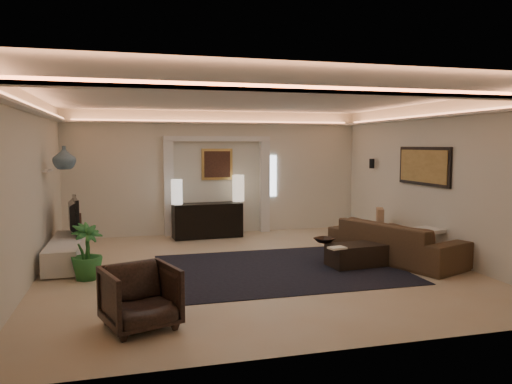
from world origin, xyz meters
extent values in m
plane|color=#C6B496|center=(0.00, 0.00, 0.00)|extent=(7.00, 7.00, 0.00)
plane|color=white|center=(0.00, 0.00, 2.90)|extent=(7.00, 7.00, 0.00)
plane|color=beige|center=(0.00, 3.50, 1.45)|extent=(7.00, 0.00, 7.00)
plane|color=beige|center=(0.00, -3.50, 1.45)|extent=(7.00, 0.00, 7.00)
plane|color=beige|center=(-3.50, 0.00, 1.45)|extent=(0.00, 7.00, 7.00)
plane|color=beige|center=(3.50, 0.00, 1.45)|extent=(0.00, 7.00, 7.00)
cube|color=silver|center=(0.00, 0.00, 2.62)|extent=(7.00, 7.00, 0.04)
cube|color=white|center=(1.35, 3.48, 1.35)|extent=(0.25, 0.03, 1.00)
cube|color=black|center=(0.40, -0.20, 0.01)|extent=(4.00, 3.00, 0.01)
cube|color=silver|center=(-1.15, 3.40, 1.10)|extent=(0.22, 0.20, 2.20)
cube|color=silver|center=(1.15, 3.40, 1.10)|extent=(0.22, 0.20, 2.20)
cube|color=silver|center=(0.00, 3.40, 2.25)|extent=(2.52, 0.20, 0.12)
cube|color=tan|center=(0.00, 3.47, 1.65)|extent=(0.74, 0.04, 0.74)
cube|color=#4C2D1E|center=(0.00, 3.44, 1.65)|extent=(0.62, 0.02, 0.62)
cube|color=black|center=(3.47, 0.30, 1.70)|extent=(0.04, 1.64, 0.74)
cube|color=tan|center=(3.44, 0.30, 1.70)|extent=(0.02, 1.50, 0.62)
cylinder|color=black|center=(3.38, 2.20, 1.68)|extent=(0.12, 0.12, 0.22)
cube|color=silver|center=(-3.44, 1.40, 1.65)|extent=(0.10, 0.55, 0.04)
cube|color=black|center=(-0.33, 2.92, 0.40)|extent=(1.59, 0.59, 0.78)
cylinder|color=white|center=(-1.01, 2.92, 1.09)|extent=(0.30, 0.30, 0.55)
cylinder|color=beige|center=(0.45, 3.16, 1.09)|extent=(0.34, 0.34, 0.62)
cube|color=silver|center=(-3.15, 1.12, 0.23)|extent=(0.55, 2.15, 0.40)
imported|color=black|center=(-3.15, 1.74, 0.80)|extent=(1.22, 0.33, 0.69)
cylinder|color=#391F18|center=(-3.03, 2.19, 0.64)|extent=(0.15, 0.15, 0.33)
imported|color=slate|center=(-3.15, 1.35, 1.88)|extent=(0.52, 0.52, 0.42)
imported|color=#27692B|center=(-2.71, -0.02, 0.44)|extent=(0.69, 0.69, 0.88)
imported|color=#513521|center=(2.61, -0.17, 0.36)|extent=(2.66, 1.80, 0.72)
cube|color=beige|center=(3.15, -0.25, 0.55)|extent=(0.68, 0.59, 0.06)
cube|color=#9E7855|center=(3.07, 1.22, 0.55)|extent=(0.31, 0.46, 0.44)
cube|color=black|center=(1.77, -0.36, 0.20)|extent=(1.05, 0.63, 0.37)
imported|color=black|center=(1.27, -0.08, 0.45)|extent=(0.45, 0.45, 0.08)
cube|color=#F3E5C3|center=(1.27, -0.63, 0.42)|extent=(0.31, 0.25, 0.03)
imported|color=#2A241B|center=(-1.95, -2.34, 0.36)|extent=(0.99, 1.00, 0.72)
camera|label=1|loc=(-2.05, -7.95, 2.10)|focal=34.17mm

